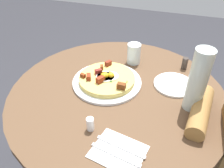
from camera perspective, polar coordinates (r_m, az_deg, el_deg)
dining_table at (r=1.15m, az=1.16°, el=-8.62°), size 0.94×0.94×0.73m
pizza_plate at (r=1.08m, az=-1.22°, el=0.50°), size 0.31×0.31×0.01m
breakfast_pizza at (r=1.07m, az=-1.28°, el=1.33°), size 0.25×0.25×0.05m
bread_plate at (r=1.11m, az=14.64°, el=-0.12°), size 0.18×0.18×0.01m
napkin at (r=0.82m, az=1.52°, el=-15.94°), size 0.20×0.17×0.00m
fork at (r=0.82m, az=2.13°, el=-14.87°), size 0.18×0.05×0.00m
knife at (r=0.80m, az=0.90°, el=-16.66°), size 0.18×0.05×0.00m
water_glass at (r=1.21m, az=5.28°, el=7.30°), size 0.07×0.07×0.10m
water_bottle at (r=0.94m, az=19.93°, el=0.60°), size 0.07×0.07×0.26m
salt_shaker at (r=0.87m, az=-5.24°, el=-9.56°), size 0.03×0.03×0.05m
pepper_shaker at (r=1.22m, az=17.09°, el=4.80°), size 0.03×0.03×0.06m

